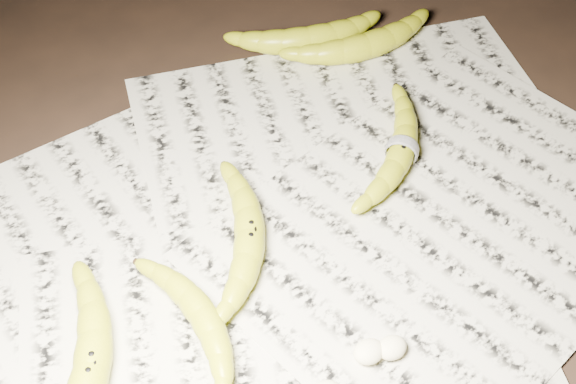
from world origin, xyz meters
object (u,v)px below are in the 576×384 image
banana_left_b (202,313)px  banana_upper_b (308,38)px  banana_upper_a (366,44)px  banana_left_a (90,369)px  banana_taped (402,149)px  banana_center (250,236)px

banana_left_b → banana_upper_b: bearing=-46.4°
banana_upper_a → banana_upper_b: 0.08m
banana_left_a → banana_left_b: banana_left_a is taller
banana_left_a → banana_taped: banana_left_a is taller
banana_left_a → banana_center: banana_left_a is taller
banana_taped → banana_upper_b: banana_upper_b is taller
banana_upper_a → banana_left_b: bearing=-138.1°
banana_upper_b → banana_taped: bearing=-75.5°
banana_left_a → banana_center: 0.23m
banana_left_b → banana_center: size_ratio=0.86×
banana_left_a → banana_taped: 0.46m
banana_taped → banana_upper_a: size_ratio=1.00×
banana_upper_a → banana_taped: bearing=-104.7°
banana_center → banana_taped: 0.23m
banana_center → banana_taped: bearing=-54.1°
banana_left_a → banana_upper_b: same height
banana_left_b → banana_center: 0.11m
banana_left_a → banana_upper_b: size_ratio=1.16×
banana_center → banana_upper_a: banana_upper_a is taller
banana_center → banana_upper_a: bearing=-24.9°
banana_center → banana_upper_b: banana_upper_b is taller
banana_left_a → banana_center: size_ratio=1.14×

